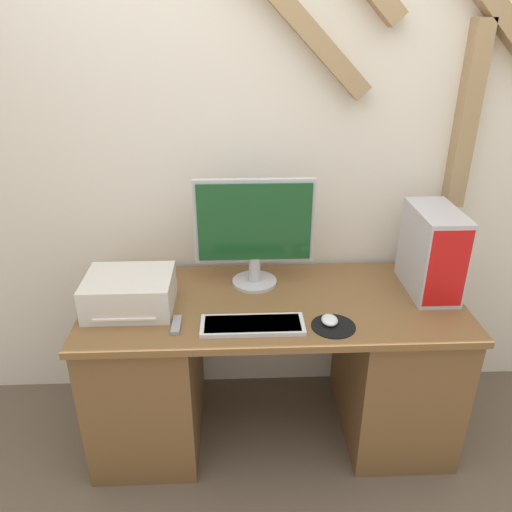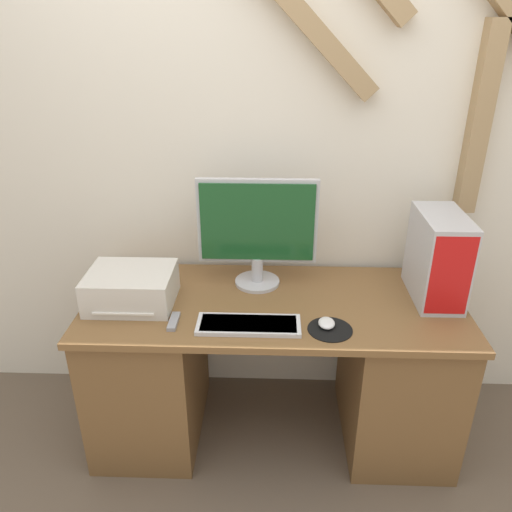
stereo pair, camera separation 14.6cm
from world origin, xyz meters
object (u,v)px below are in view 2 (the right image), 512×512
Objects in this scene: mouse at (327,323)px; printer at (131,288)px; computer_tower at (438,257)px; monitor at (257,228)px; keyboard at (249,325)px; remote_control at (174,321)px.

mouse is 0.23× the size of printer.
computer_tower reaches higher than printer.
monitor is 1.39× the size of computer_tower.
printer is (-0.53, -0.20, -0.20)m from monitor.
monitor is 0.46m from keyboard.
computer_tower is at bearing 28.18° from mouse.
printer is at bearing 143.12° from remote_control.
monitor is at bearing 128.87° from mouse.
mouse is (0.29, -0.36, -0.26)m from monitor.
mouse is at bearing 1.87° from keyboard.
printer is 2.90× the size of remote_control.
monitor reaches higher than printer.
mouse is 0.22× the size of computer_tower.
monitor reaches higher than keyboard.
remote_control is at bearing -166.94° from computer_tower.
monitor is 1.47× the size of printer.
remote_control is at bearing -132.86° from monitor.
remote_control is (0.21, -0.16, -0.07)m from printer.
computer_tower is (0.78, -0.10, -0.09)m from monitor.
keyboard is 0.54m from printer.
keyboard is 3.34× the size of remote_control.
printer is at bearing -159.75° from monitor.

